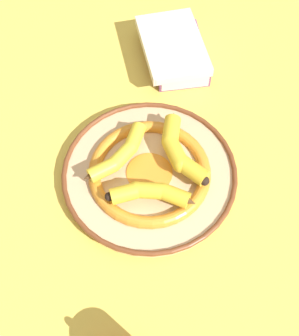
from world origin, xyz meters
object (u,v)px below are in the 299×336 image
(banana_b, at_px, (151,193))
(banana_a, at_px, (179,150))
(book_stack, at_px, (176,51))
(banana_c, at_px, (119,155))
(decorative_bowl, at_px, (150,174))

(banana_b, bearing_deg, banana_a, -116.39)
(book_stack, bearing_deg, banana_b, -25.48)
(banana_c, bearing_deg, decorative_bowl, -71.86)
(banana_a, distance_m, banana_b, 0.11)
(decorative_bowl, bearing_deg, banana_a, 49.71)
(decorative_bowl, relative_size, banana_c, 2.09)
(banana_c, xyz_separation_m, book_stack, (0.01, 0.33, -0.02))
(banana_a, xyz_separation_m, banana_b, (-0.02, -0.11, -0.00))
(banana_c, height_order, book_stack, banana_c)
(banana_a, relative_size, book_stack, 0.62)
(decorative_bowl, distance_m, banana_a, 0.08)
(banana_b, height_order, banana_c, banana_b)
(banana_b, bearing_deg, banana_c, -50.26)
(decorative_bowl, xyz_separation_m, banana_a, (0.04, 0.05, 0.04))
(banana_c, bearing_deg, banana_b, -105.07)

